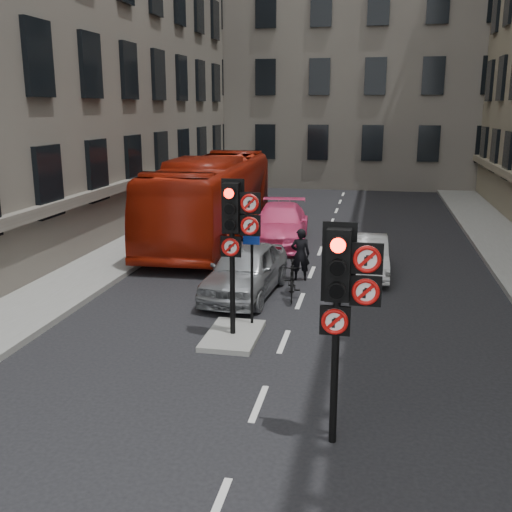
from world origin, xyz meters
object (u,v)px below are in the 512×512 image
at_px(car_silver, 246,270).
at_px(motorcyclist, 300,255).
at_px(signal_far, 235,224).
at_px(bus_red, 212,198).
at_px(info_sign, 252,264).
at_px(signal_near, 343,289).
at_px(car_white, 366,256).
at_px(motorcycle, 292,280).
at_px(car_pink, 280,225).

relative_size(car_silver, motorcyclist, 2.65).
bearing_deg(signal_far, bus_red, 108.14).
relative_size(signal_far, car_silver, 0.83).
relative_size(car_silver, info_sign, 1.89).
relative_size(car_silver, bus_red, 0.36).
bearing_deg(car_silver, signal_far, -76.88).
distance_m(signal_near, bus_red, 15.56).
bearing_deg(car_white, signal_far, -117.33).
xyz_separation_m(motorcycle, info_sign, (-0.63, -2.55, 1.08)).
distance_m(motorcyclist, info_sign, 4.45).
height_order(signal_far, motorcyclist, signal_far).
relative_size(signal_near, car_white, 0.96).
relative_size(car_pink, info_sign, 2.26).
xyz_separation_m(signal_near, car_white, (0.24, 10.12, -1.97)).
height_order(signal_far, motorcycle, signal_far).
bearing_deg(bus_red, motorcyclist, -53.04).
bearing_deg(info_sign, car_silver, 104.14).
relative_size(car_pink, motorcyclist, 3.18).
distance_m(car_white, car_pink, 5.16).
relative_size(signal_near, signal_far, 1.00).
relative_size(car_silver, motorcycle, 2.49).
distance_m(signal_far, car_pink, 10.19).
relative_size(signal_near, car_pink, 0.69).
distance_m(signal_far, car_silver, 3.87).
bearing_deg(signal_far, car_white, 65.13).
distance_m(signal_near, motorcyclist, 9.41).
relative_size(signal_near, bus_red, 0.30).
relative_size(signal_far, car_white, 0.96).
xyz_separation_m(car_white, bus_red, (-6.23, 4.21, 1.05)).
bearing_deg(car_white, bus_red, 143.47).
height_order(car_silver, info_sign, info_sign).
bearing_deg(car_silver, motorcycle, 4.27).
bearing_deg(signal_near, car_pink, 102.81).
xyz_separation_m(car_silver, car_white, (3.33, 2.83, -0.12)).
bearing_deg(car_pink, motorcyclist, -78.33).
bearing_deg(car_pink, signal_far, -91.17).
distance_m(car_silver, info_sign, 2.79).
height_order(car_silver, motorcyclist, motorcyclist).
height_order(car_white, motorcyclist, motorcyclist).
height_order(car_silver, bus_red, bus_red).
bearing_deg(signal_near, signal_far, 123.02).
bearing_deg(car_pink, bus_red, 168.45).
bearing_deg(motorcycle, car_white, 47.26).
bearing_deg(car_silver, car_pink, 95.33).
bearing_deg(bus_red, info_sign, -71.27).
bearing_deg(signal_near, info_sign, 116.73).
bearing_deg(car_silver, signal_near, -62.42).
height_order(car_silver, car_white, car_silver).
distance_m(car_silver, car_white, 4.38).
bearing_deg(motorcyclist, car_silver, 40.34).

